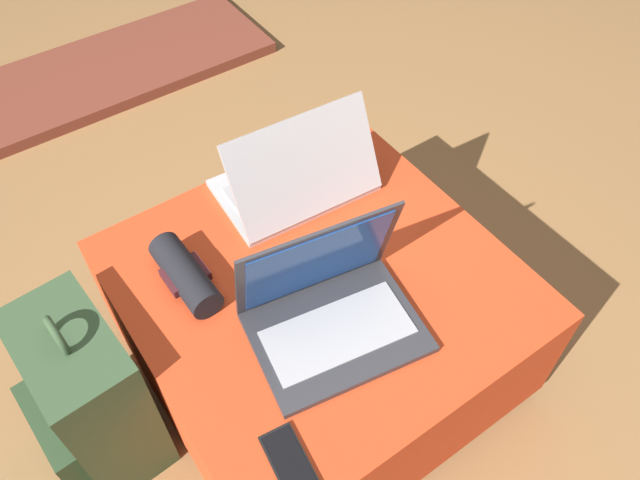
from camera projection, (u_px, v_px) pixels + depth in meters
ground_plane at (319, 361)px, 1.73m from camera, size 14.00×14.00×0.00m
ottoman at (319, 323)px, 1.58m from camera, size 0.83×0.83×0.40m
laptop_near at (330, 308)px, 1.31m from camera, size 0.39×0.32×0.27m
laptop_far at (297, 179)px, 1.56m from camera, size 0.39×0.27×0.24m
cell_phone at (290, 463)px, 1.15m from camera, size 0.08×0.15×0.01m
backpack at (90, 399)px, 1.42m from camera, size 0.25×0.32×0.53m
wrist_brace at (185, 274)px, 1.38m from camera, size 0.09×0.22×0.07m
fireplace_hearth at (98, 75)px, 2.54m from camera, size 1.40×0.50×0.04m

